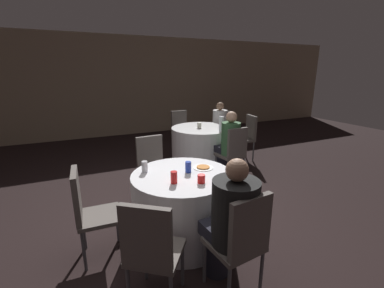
% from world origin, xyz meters
% --- Properties ---
extents(ground_plane, '(16.00, 16.00, 0.00)m').
position_xyz_m(ground_plane, '(0.00, 0.00, 0.00)').
color(ground_plane, black).
extents(wall_back, '(16.00, 0.06, 2.80)m').
position_xyz_m(wall_back, '(0.00, 5.18, 1.40)').
color(wall_back, gray).
rests_on(wall_back, ground_plane).
extents(table_near, '(1.11, 1.11, 0.75)m').
position_xyz_m(table_near, '(0.04, -0.11, 0.38)').
color(table_near, silver).
rests_on(table_near, ground_plane).
extents(table_far, '(1.19, 1.19, 0.75)m').
position_xyz_m(table_far, '(1.29, 1.95, 0.38)').
color(table_far, white).
rests_on(table_far, ground_plane).
extents(chair_near_south, '(0.44, 0.45, 0.94)m').
position_xyz_m(chair_near_south, '(0.14, -1.07, 0.56)').
color(chair_near_south, '#59514C').
rests_on(chair_near_south, ground_plane).
extents(chair_near_north, '(0.43, 0.43, 0.94)m').
position_xyz_m(chair_near_north, '(-0.04, 0.86, 0.56)').
color(chair_near_north, '#59514C').
rests_on(chair_near_north, ground_plane).
extents(chair_near_southwest, '(0.56, 0.56, 0.94)m').
position_xyz_m(chair_near_southwest, '(-0.54, -0.89, 0.56)').
color(chair_near_southwest, '#59514C').
rests_on(chair_near_southwest, ground_plane).
extents(chair_near_west, '(0.42, 0.41, 0.94)m').
position_xyz_m(chair_near_west, '(-0.93, -0.08, 0.56)').
color(chair_near_west, '#59514C').
rests_on(chair_near_west, ground_plane).
extents(chair_far_northeast, '(0.56, 0.56, 0.94)m').
position_xyz_m(chair_far_northeast, '(2.10, 2.55, 0.56)').
color(chair_far_northeast, '#59514C').
rests_on(chair_far_northeast, ground_plane).
extents(chair_far_north, '(0.42, 0.42, 0.94)m').
position_xyz_m(chair_far_north, '(1.24, 2.96, 0.56)').
color(chair_far_north, '#59514C').
rests_on(chair_far_north, ground_plane).
extents(chair_far_south, '(0.44, 0.44, 0.94)m').
position_xyz_m(chair_far_south, '(1.39, 0.94, 0.56)').
color(chair_far_south, '#59514C').
rests_on(chair_far_south, ground_plane).
extents(chair_far_east, '(0.45, 0.45, 0.94)m').
position_xyz_m(chair_far_east, '(2.29, 1.81, 0.56)').
color(chair_far_east, '#59514C').
rests_on(chair_far_east, ground_plane).
extents(person_white_shirt, '(0.47, 0.45, 1.16)m').
position_xyz_m(person_white_shirt, '(1.96, 2.45, 0.59)').
color(person_white_shirt, '#4C4238').
rests_on(person_white_shirt, ground_plane).
extents(person_black_shirt, '(0.40, 0.53, 1.18)m').
position_xyz_m(person_black_shirt, '(0.13, -0.92, 0.62)').
color(person_black_shirt, black).
rests_on(person_black_shirt, ground_plane).
extents(person_green_jacket, '(0.34, 0.50, 1.19)m').
position_xyz_m(person_green_jacket, '(1.37, 1.11, 0.60)').
color(person_green_jacket, black).
rests_on(person_green_jacket, ground_plane).
extents(pizza_plate_near, '(0.23, 0.23, 0.02)m').
position_xyz_m(pizza_plate_near, '(0.32, -0.04, 0.76)').
color(pizza_plate_near, white).
rests_on(pizza_plate_near, table_near).
extents(soda_can_blue, '(0.07, 0.07, 0.12)m').
position_xyz_m(soda_can_blue, '(0.11, -0.09, 0.81)').
color(soda_can_blue, '#1E38A5').
rests_on(soda_can_blue, table_near).
extents(soda_can_silver, '(0.07, 0.07, 0.12)m').
position_xyz_m(soda_can_silver, '(-0.32, 0.12, 0.81)').
color(soda_can_silver, silver).
rests_on(soda_can_silver, table_near).
extents(soda_can_red, '(0.07, 0.07, 0.12)m').
position_xyz_m(soda_can_red, '(-0.13, -0.29, 0.81)').
color(soda_can_red, red).
rests_on(soda_can_red, table_near).
extents(cup_near, '(0.08, 0.08, 0.09)m').
position_xyz_m(cup_near, '(0.12, -0.40, 0.80)').
color(cup_near, red).
rests_on(cup_near, table_near).
extents(bottle_far, '(0.09, 0.09, 0.27)m').
position_xyz_m(bottle_far, '(1.47, 1.50, 0.89)').
color(bottle_far, silver).
rests_on(bottle_far, table_far).
extents(cup_far, '(0.09, 0.09, 0.10)m').
position_xyz_m(cup_far, '(1.24, 1.95, 0.80)').
color(cup_far, silver).
rests_on(cup_far, table_far).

